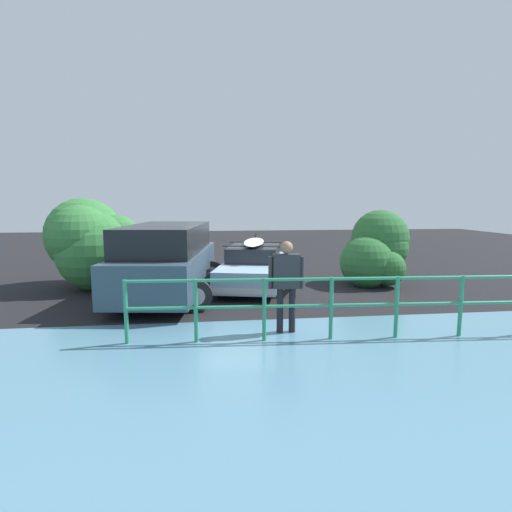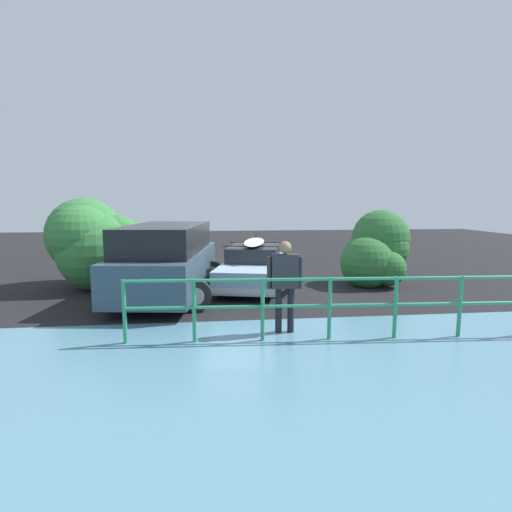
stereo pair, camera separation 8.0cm
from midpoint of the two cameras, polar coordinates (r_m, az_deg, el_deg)
The scene contains 7 objects.
ground_plane at distance 11.95m, azimuth -3.46°, elevation -4.01°, with size 44.00×44.00×0.02m, color black.
sedan_car at distance 11.61m, azimuth -0.11°, elevation -1.43°, with size 2.84×4.53×1.44m.
suv_car at distance 10.44m, azimuth -12.43°, elevation -0.54°, with size 3.00×5.02×1.85m.
person_bystander at distance 7.37m, azimuth 4.46°, elevation -3.17°, with size 0.66×0.23×1.71m.
railing_fence at distance 7.33m, azimuth 15.34°, elevation -5.98°, with size 8.36×0.51×1.12m.
bush_near_left at distance 12.34m, azimuth 16.94°, elevation 0.58°, with size 2.21×2.14×2.27m.
bush_near_right at distance 12.17m, azimuth -22.20°, elevation 1.86°, with size 2.76×2.74×2.58m.
Camera 2 is at (0.55, 11.69, 2.42)m, focal length 28.00 mm.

